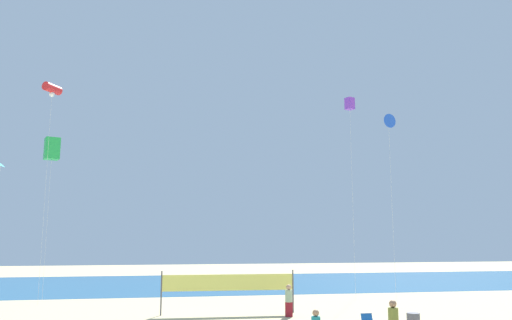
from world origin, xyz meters
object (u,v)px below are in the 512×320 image
kite_red_tube (52,89)px  kite_green_box (52,149)px  kite_cyan_diamond (0,169)px  beachgoer_sage_shirt (289,299)px  kite_blue_delta (388,122)px  kite_violet_box (350,104)px  volleyball_net (228,284)px

kite_red_tube → kite_green_box: bearing=97.1°
kite_cyan_diamond → kite_green_box: (-0.17, 10.24, 2.84)m
beachgoer_sage_shirt → kite_blue_delta: 15.29m
kite_violet_box → kite_cyan_diamond: bearing=-159.6°
volleyball_net → kite_violet_box: kite_violet_box is taller
volleyball_net → kite_red_tube: 17.99m
kite_cyan_diamond → volleyball_net: bearing=13.0°
kite_violet_box → kite_green_box: bearing=173.6°
volleyball_net → kite_red_tube: size_ratio=0.52×
beachgoer_sage_shirt → kite_red_tube: kite_red_tube is taller
kite_red_tube → kite_violet_box: (21.10, -0.37, -0.20)m
beachgoer_sage_shirt → kite_red_tube: size_ratio=0.12×
kite_cyan_diamond → kite_blue_delta: bearing=15.1°
volleyball_net → kite_cyan_diamond: bearing=-167.0°
kite_green_box → kite_cyan_diamond: bearing=-89.0°
kite_blue_delta → kite_red_tube: bearing=175.4°
kite_green_box → beachgoer_sage_shirt: bearing=-31.1°
volleyball_net → kite_cyan_diamond: 13.39m
beachgoer_sage_shirt → kite_green_box: 19.95m
beachgoer_sage_shirt → kite_cyan_diamond: (-14.83, -1.20, 6.70)m
kite_cyan_diamond → kite_green_box: kite_green_box is taller
kite_green_box → kite_violet_box: (21.35, -2.38, 3.57)m
kite_cyan_diamond → kite_violet_box: kite_violet_box is taller
kite_cyan_diamond → kite_violet_box: bearing=20.4°
volleyball_net → beachgoer_sage_shirt: bearing=-25.2°
kite_red_tube → beachgoer_sage_shirt: bearing=-25.5°
beachgoer_sage_shirt → kite_violet_box: bearing=170.4°
kite_green_box → kite_red_tube: bearing=-82.9°
beachgoer_sage_shirt → kite_blue_delta: (8.64, 5.15, 11.52)m
beachgoer_sage_shirt → volleyball_net: size_ratio=0.23×
kite_red_tube → kite_blue_delta: (23.40, -1.89, -1.79)m
kite_green_box → kite_blue_delta: (23.65, -3.90, 1.97)m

